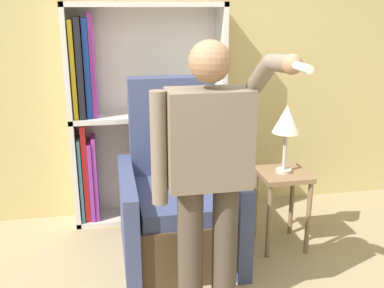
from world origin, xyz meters
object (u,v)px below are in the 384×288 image
(armchair, at_px, (178,204))
(table_lamp, at_px, (287,122))
(bookcase, at_px, (130,117))
(side_table, at_px, (282,189))
(person_standing, at_px, (209,168))

(armchair, distance_m, table_lamp, 1.02)
(bookcase, xyz_separation_m, side_table, (1.10, -0.73, -0.44))
(side_table, height_order, table_lamp, table_lamp)
(person_standing, height_order, table_lamp, person_standing)
(person_standing, bearing_deg, side_table, 43.66)
(person_standing, relative_size, side_table, 2.69)
(person_standing, distance_m, side_table, 1.14)
(armchair, height_order, table_lamp, armchair)
(armchair, xyz_separation_m, table_lamp, (0.80, -0.08, 0.62))
(side_table, bearing_deg, bookcase, 146.53)
(armchair, relative_size, side_table, 2.12)
(armchair, distance_m, person_standing, 0.98)
(side_table, distance_m, table_lamp, 0.53)
(bookcase, bearing_deg, side_table, -33.47)
(side_table, bearing_deg, armchair, 174.35)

